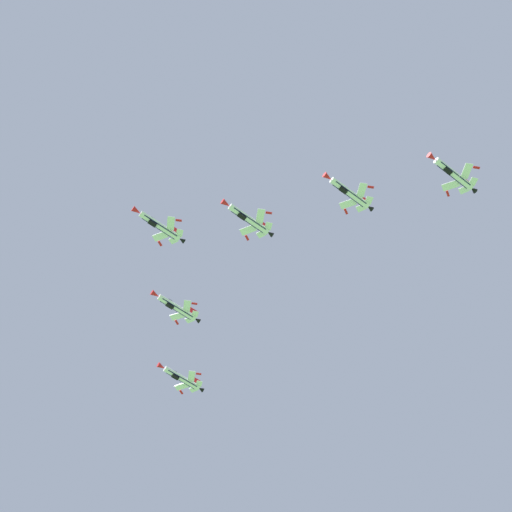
{
  "coord_description": "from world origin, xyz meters",
  "views": [
    {
      "loc": [
        -3.37,
        -1.55,
        1.49
      ],
      "look_at": [
        -29.6,
        73.14,
        153.55
      ],
      "focal_mm": 45.82,
      "sensor_mm": 36.0,
      "label": 1
    }
  ],
  "objects_px": {
    "fighter_jet_left_wing": "(248,219)",
    "fighter_jet_right_outer": "(181,378)",
    "fighter_jet_left_outer": "(349,192)",
    "fighter_jet_trail_slot": "(453,173)",
    "fighter_jet_right_wing": "(176,307)",
    "fighter_jet_lead": "(159,225)"
  },
  "relations": [
    {
      "from": "fighter_jet_right_wing",
      "to": "fighter_jet_right_outer",
      "type": "relative_size",
      "value": 1.0
    },
    {
      "from": "fighter_jet_left_wing",
      "to": "fighter_jet_left_outer",
      "type": "height_order",
      "value": "fighter_jet_left_outer"
    },
    {
      "from": "fighter_jet_right_outer",
      "to": "fighter_jet_trail_slot",
      "type": "xyz_separation_m",
      "value": [
        87.85,
        -37.91,
        -2.94
      ]
    },
    {
      "from": "fighter_jet_right_wing",
      "to": "fighter_jet_trail_slot",
      "type": "distance_m",
      "value": 81.4
    },
    {
      "from": "fighter_jet_lead",
      "to": "fighter_jet_right_outer",
      "type": "xyz_separation_m",
      "value": [
        -13.45,
        47.65,
        -0.17
      ]
    },
    {
      "from": "fighter_jet_right_wing",
      "to": "fighter_jet_left_outer",
      "type": "relative_size",
      "value": 1.0
    },
    {
      "from": "fighter_jet_right_outer",
      "to": "fighter_jet_left_wing",
      "type": "bearing_deg",
      "value": 164.28
    },
    {
      "from": "fighter_jet_left_outer",
      "to": "fighter_jet_lead",
      "type": "bearing_deg",
      "value": 42.47
    },
    {
      "from": "fighter_jet_left_wing",
      "to": "fighter_jet_right_outer",
      "type": "xyz_separation_m",
      "value": [
        -36.27,
        42.77,
        2.09
      ]
    },
    {
      "from": "fighter_jet_lead",
      "to": "fighter_jet_right_outer",
      "type": "bearing_deg",
      "value": -40.27
    },
    {
      "from": "fighter_jet_right_wing",
      "to": "fighter_jet_left_outer",
      "type": "distance_m",
      "value": 57.3
    },
    {
      "from": "fighter_jet_right_wing",
      "to": "fighter_jet_right_outer",
      "type": "xyz_separation_m",
      "value": [
        -7.91,
        22.9,
        -0.45
      ]
    },
    {
      "from": "fighter_jet_left_outer",
      "to": "fighter_jet_right_outer",
      "type": "distance_m",
      "value": 74.37
    },
    {
      "from": "fighter_jet_left_outer",
      "to": "fighter_jet_trail_slot",
      "type": "relative_size",
      "value": 1.0
    },
    {
      "from": "fighter_jet_left_outer",
      "to": "fighter_jet_trail_slot",
      "type": "distance_m",
      "value": 25.62
    },
    {
      "from": "fighter_jet_lead",
      "to": "fighter_jet_left_wing",
      "type": "bearing_deg",
      "value": -133.95
    },
    {
      "from": "fighter_jet_left_outer",
      "to": "fighter_jet_right_wing",
      "type": "bearing_deg",
      "value": 16.27
    },
    {
      "from": "fighter_jet_right_wing",
      "to": "fighter_jet_trail_slot",
      "type": "height_order",
      "value": "fighter_jet_right_wing"
    },
    {
      "from": "fighter_jet_left_wing",
      "to": "fighter_jet_right_outer",
      "type": "height_order",
      "value": "fighter_jet_right_outer"
    },
    {
      "from": "fighter_jet_right_wing",
      "to": "fighter_jet_right_outer",
      "type": "bearing_deg",
      "value": -36.97
    },
    {
      "from": "fighter_jet_lead",
      "to": "fighter_jet_trail_slot",
      "type": "relative_size",
      "value": 1.0
    },
    {
      "from": "fighter_jet_left_wing",
      "to": "fighter_jet_trail_slot",
      "type": "relative_size",
      "value": 1.0
    }
  ]
}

